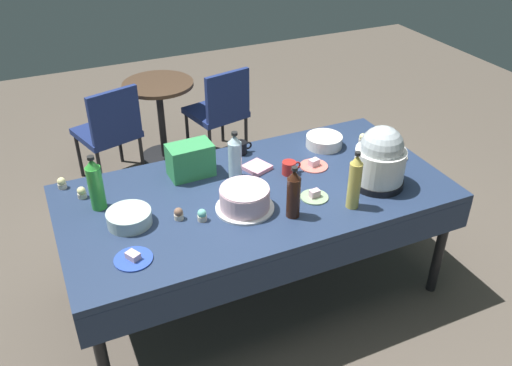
# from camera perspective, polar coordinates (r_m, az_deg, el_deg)

# --- Properties ---
(ground) EXTENTS (9.00, 9.00, 0.00)m
(ground) POSITION_cam_1_polar(r_m,az_deg,el_deg) (3.54, 0.00, -10.99)
(ground) COLOR brown
(potluck_table) EXTENTS (2.20, 1.10, 0.75)m
(potluck_table) POSITION_cam_1_polar(r_m,az_deg,el_deg) (3.11, 0.00, -1.74)
(potluck_table) COLOR navy
(potluck_table) RESTS_ON ground
(frosted_layer_cake) EXTENTS (0.32, 0.32, 0.13)m
(frosted_layer_cake) POSITION_cam_1_polar(r_m,az_deg,el_deg) (2.89, -1.20, -1.69)
(frosted_layer_cake) COLOR silver
(frosted_layer_cake) RESTS_ON potluck_table
(slow_cooker) EXTENTS (0.30, 0.30, 0.37)m
(slow_cooker) POSITION_cam_1_polar(r_m,az_deg,el_deg) (3.13, 12.98, 2.51)
(slow_cooker) COLOR black
(slow_cooker) RESTS_ON potluck_table
(glass_salad_bowl) EXTENTS (0.23, 0.23, 0.08)m
(glass_salad_bowl) POSITION_cam_1_polar(r_m,az_deg,el_deg) (2.87, -13.23, -3.58)
(glass_salad_bowl) COLOR #B2C6BC
(glass_salad_bowl) RESTS_ON potluck_table
(ceramic_snack_bowl) EXTENTS (0.24, 0.24, 0.07)m
(ceramic_snack_bowl) POSITION_cam_1_polar(r_m,az_deg,el_deg) (3.54, 7.20, 4.41)
(ceramic_snack_bowl) COLOR silver
(ceramic_snack_bowl) RESTS_ON potluck_table
(dessert_plate_cream) EXTENTS (0.17, 0.17, 0.05)m
(dessert_plate_cream) POSITION_cam_1_polar(r_m,az_deg,el_deg) (3.51, 14.36, 2.83)
(dessert_plate_cream) COLOR beige
(dessert_plate_cream) RESTS_ON potluck_table
(dessert_plate_coral) EXTENTS (0.17, 0.17, 0.05)m
(dessert_plate_coral) POSITION_cam_1_polar(r_m,az_deg,el_deg) (3.32, 6.12, 1.92)
(dessert_plate_coral) COLOR #E07266
(dessert_plate_coral) RESTS_ON potluck_table
(dessert_plate_sage) EXTENTS (0.16, 0.16, 0.05)m
(dessert_plate_sage) POSITION_cam_1_polar(r_m,az_deg,el_deg) (3.03, 6.19, -1.36)
(dessert_plate_sage) COLOR #8CA87F
(dessert_plate_sage) RESTS_ON potluck_table
(dessert_plate_cobalt) EXTENTS (0.19, 0.19, 0.04)m
(dessert_plate_cobalt) POSITION_cam_1_polar(r_m,az_deg,el_deg) (2.65, -12.82, -7.74)
(dessert_plate_cobalt) COLOR #2D4CB2
(dessert_plate_cobalt) RESTS_ON potluck_table
(cupcake_berry) EXTENTS (0.05, 0.05, 0.07)m
(cupcake_berry) POSITION_cam_1_polar(r_m,az_deg,el_deg) (3.28, -19.82, -0.02)
(cupcake_berry) COLOR beige
(cupcake_berry) RESTS_ON potluck_table
(cupcake_vanilla) EXTENTS (0.05, 0.05, 0.07)m
(cupcake_vanilla) POSITION_cam_1_polar(r_m,az_deg,el_deg) (3.15, -17.92, -0.97)
(cupcake_vanilla) COLOR beige
(cupcake_vanilla) RESTS_ON potluck_table
(cupcake_cocoa) EXTENTS (0.05, 0.05, 0.07)m
(cupcake_cocoa) POSITION_cam_1_polar(r_m,az_deg,el_deg) (2.84, -5.72, -3.40)
(cupcake_cocoa) COLOR beige
(cupcake_cocoa) RESTS_ON potluck_table
(cupcake_rose) EXTENTS (0.05, 0.05, 0.07)m
(cupcake_rose) POSITION_cam_1_polar(r_m,az_deg,el_deg) (2.86, -8.17, -3.24)
(cupcake_rose) COLOR beige
(cupcake_rose) RESTS_ON potluck_table
(cupcake_mint) EXTENTS (0.05, 0.05, 0.07)m
(cupcake_mint) POSITION_cam_1_polar(r_m,az_deg,el_deg) (3.63, 11.19, 4.62)
(cupcake_mint) COLOR beige
(cupcake_mint) RESTS_ON potluck_table
(soda_bottle_ginger_ale) EXTENTS (0.07, 0.07, 0.34)m
(soda_bottle_ginger_ale) POSITION_cam_1_polar(r_m,az_deg,el_deg) (2.91, 10.37, 0.13)
(soda_bottle_ginger_ale) COLOR gold
(soda_bottle_ginger_ale) RESTS_ON potluck_table
(soda_bottle_cola) EXTENTS (0.07, 0.07, 0.30)m
(soda_bottle_cola) POSITION_cam_1_polar(r_m,az_deg,el_deg) (2.81, 3.99, -1.14)
(soda_bottle_cola) COLOR #33190F
(soda_bottle_cola) RESTS_ON potluck_table
(soda_bottle_lime_soda) EXTENTS (0.08, 0.08, 0.32)m
(soda_bottle_lime_soda) POSITION_cam_1_polar(r_m,az_deg,el_deg) (2.98, -16.58, -0.13)
(soda_bottle_lime_soda) COLOR green
(soda_bottle_lime_soda) RESTS_ON potluck_table
(soda_bottle_water) EXTENTS (0.08, 0.08, 0.30)m
(soda_bottle_water) POSITION_cam_1_polar(r_m,az_deg,el_deg) (3.13, -2.24, 2.79)
(soda_bottle_water) COLOR silver
(soda_bottle_water) RESTS_ON potluck_table
(coffee_mug_black) EXTENTS (0.12, 0.08, 0.08)m
(coffee_mug_black) POSITION_cam_1_polar(r_m,az_deg,el_deg) (3.43, -1.63, 3.76)
(coffee_mug_black) COLOR black
(coffee_mug_black) RESTS_ON potluck_table
(coffee_mug_red) EXTENTS (0.12, 0.08, 0.08)m
(coffee_mug_red) POSITION_cam_1_polar(r_m,az_deg,el_deg) (3.22, 3.54, 1.62)
(coffee_mug_red) COLOR #B2231E
(coffee_mug_red) RESTS_ON potluck_table
(soda_carton) EXTENTS (0.27, 0.17, 0.20)m
(soda_carton) POSITION_cam_1_polar(r_m,az_deg,el_deg) (3.20, -6.94, 2.43)
(soda_carton) COLOR #338C4C
(soda_carton) RESTS_ON potluck_table
(paper_napkin_stack) EXTENTS (0.18, 0.18, 0.02)m
(paper_napkin_stack) POSITION_cam_1_polar(r_m,az_deg,el_deg) (3.27, 0.10, 1.67)
(paper_napkin_stack) COLOR pink
(paper_napkin_stack) RESTS_ON potluck_table
(maroon_chair_left) EXTENTS (0.55, 0.55, 0.85)m
(maroon_chair_left) POSITION_cam_1_polar(r_m,az_deg,el_deg) (4.50, -15.17, 5.58)
(maroon_chair_left) COLOR navy
(maroon_chair_left) RESTS_ON ground
(maroon_chair_right) EXTENTS (0.53, 0.53, 0.85)m
(maroon_chair_right) POSITION_cam_1_polar(r_m,az_deg,el_deg) (4.70, -3.81, 7.89)
(maroon_chair_right) COLOR navy
(maroon_chair_right) RESTS_ON ground
(round_cafe_table) EXTENTS (0.60, 0.60, 0.72)m
(round_cafe_table) POSITION_cam_1_polar(r_m,az_deg,el_deg) (4.77, -10.08, 7.92)
(round_cafe_table) COLOR #473323
(round_cafe_table) RESTS_ON ground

